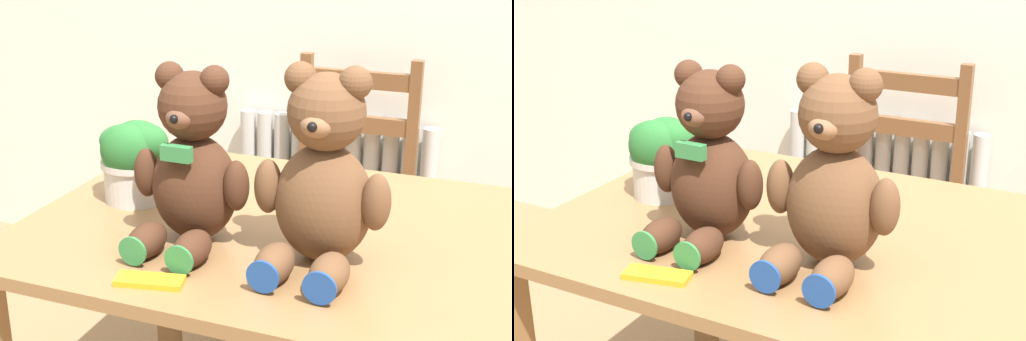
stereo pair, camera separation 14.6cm
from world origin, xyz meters
The scene contains 7 objects.
radiator centered at (-0.16, 1.55, 0.32)m, with size 0.78×0.10×0.72m.
dining_table centered at (0.00, 0.44, 0.65)m, with size 1.11×0.88×0.77m.
wooden_chair_behind centered at (-0.05, 1.32, 0.46)m, with size 0.43×0.44×0.97m.
teddy_bear_left centered at (-0.14, 0.30, 0.94)m, with size 0.27×0.26×0.38m.
teddy_bear_right centered at (0.15, 0.29, 0.94)m, with size 0.28×0.28×0.40m.
potted_plant centered at (-0.37, 0.45, 0.88)m, with size 0.18×0.17×0.20m.
chocolate_bar centered at (-0.13, 0.08, 0.78)m, with size 0.13×0.05×0.01m, color gold.
Camera 2 is at (0.64, -0.91, 1.43)m, focal length 50.00 mm.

